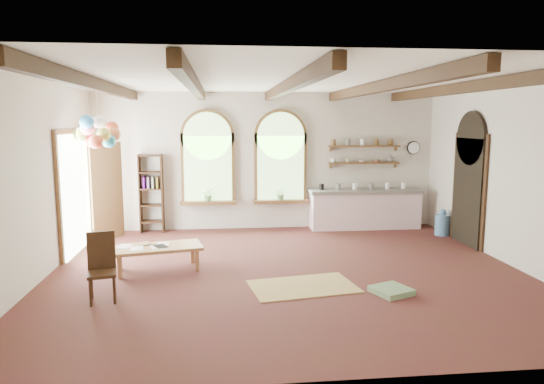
{
  "coord_description": "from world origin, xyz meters",
  "views": [
    {
      "loc": [
        -1.1,
        -7.88,
        2.55
      ],
      "look_at": [
        -0.2,
        0.6,
        1.29
      ],
      "focal_mm": 32.0,
      "sensor_mm": 36.0,
      "label": 1
    }
  ],
  "objects": [
    {
      "name": "floor",
      "position": [
        0.0,
        0.0,
        0.0
      ],
      "size": [
        8.0,
        8.0,
        0.0
      ],
      "primitive_type": "plane",
      "color": "#502121",
      "rests_on": "ground"
    },
    {
      "name": "ceiling_beams",
      "position": [
        0.0,
        0.0,
        3.1
      ],
      "size": [
        6.2,
        6.8,
        0.18
      ],
      "primitive_type": null,
      "color": "#382211",
      "rests_on": "ceiling"
    },
    {
      "name": "window_left",
      "position": [
        -1.4,
        3.43,
        1.63
      ],
      "size": [
        1.3,
        0.28,
        2.2
      ],
      "color": "brown",
      "rests_on": "floor"
    },
    {
      "name": "window_right",
      "position": [
        0.3,
        3.43,
        1.63
      ],
      "size": [
        1.3,
        0.28,
        2.2
      ],
      "color": "brown",
      "rests_on": "floor"
    },
    {
      "name": "left_doorway",
      "position": [
        -3.95,
        1.8,
        1.15
      ],
      "size": [
        0.1,
        1.9,
        2.5
      ],
      "primitive_type": "cube",
      "color": "brown",
      "rests_on": "floor"
    },
    {
      "name": "right_doorway",
      "position": [
        3.95,
        1.5,
        1.1
      ],
      "size": [
        0.1,
        1.3,
        2.4
      ],
      "primitive_type": "cube",
      "color": "black",
      "rests_on": "floor"
    },
    {
      "name": "kitchen_counter",
      "position": [
        2.3,
        3.2,
        0.48
      ],
      "size": [
        2.68,
        0.62,
        0.94
      ],
      "color": "silver",
      "rests_on": "floor"
    },
    {
      "name": "wall_shelf_lower",
      "position": [
        2.3,
        3.38,
        1.55
      ],
      "size": [
        1.7,
        0.24,
        0.04
      ],
      "primitive_type": "cube",
      "color": "brown",
      "rests_on": "wall_back"
    },
    {
      "name": "wall_shelf_upper",
      "position": [
        2.3,
        3.38,
        1.95
      ],
      "size": [
        1.7,
        0.24,
        0.04
      ],
      "primitive_type": "cube",
      "color": "brown",
      "rests_on": "wall_back"
    },
    {
      "name": "wall_clock",
      "position": [
        3.55,
        3.45,
        1.9
      ],
      "size": [
        0.32,
        0.04,
        0.32
      ],
      "primitive_type": "cylinder",
      "rotation": [
        1.57,
        0.0,
        0.0
      ],
      "color": "black",
      "rests_on": "wall_back"
    },
    {
      "name": "bookshelf",
      "position": [
        -2.7,
        3.32,
        0.9
      ],
      "size": [
        0.53,
        0.32,
        1.8
      ],
      "color": "#382211",
      "rests_on": "floor"
    },
    {
      "name": "coffee_table",
      "position": [
        -2.2,
        0.35,
        0.37
      ],
      "size": [
        1.58,
        0.97,
        0.42
      ],
      "color": "tan",
      "rests_on": "floor"
    },
    {
      "name": "side_chair",
      "position": [
        -2.8,
        -1.03,
        0.28
      ],
      "size": [
        0.46,
        0.46,
        0.98
      ],
      "color": "#382211",
      "rests_on": "floor"
    },
    {
      "name": "floor_mat",
      "position": [
        0.14,
        -0.76,
        0.01
      ],
      "size": [
        1.74,
        1.24,
        0.02
      ],
      "primitive_type": "cube",
      "rotation": [
        0.0,
        0.0,
        0.17
      ],
      "color": "tan",
      "rests_on": "floor"
    },
    {
      "name": "floor_cushion",
      "position": [
        1.4,
        -1.18,
        0.04
      ],
      "size": [
        0.66,
        0.66,
        0.09
      ],
      "primitive_type": "cube",
      "rotation": [
        0.0,
        0.0,
        0.4
      ],
      "color": "#6A875D",
      "rests_on": "floor"
    },
    {
      "name": "water_jug_a",
      "position": [
        3.42,
        3.12,
        0.24
      ],
      "size": [
        0.29,
        0.29,
        0.56
      ],
      "color": "#507EAC",
      "rests_on": "floor"
    },
    {
      "name": "water_jug_b",
      "position": [
        3.82,
        2.3,
        0.26
      ],
      "size": [
        0.31,
        0.31,
        0.6
      ],
      "color": "#507EAC",
      "rests_on": "floor"
    },
    {
      "name": "balloon_cluster",
      "position": [
        -3.41,
        1.66,
        2.33
      ],
      "size": [
        0.88,
        0.95,
        1.16
      ],
      "color": "white",
      "rests_on": "floor"
    },
    {
      "name": "table_book",
      "position": [
        -2.5,
        0.46,
        0.43
      ],
      "size": [
        0.29,
        0.31,
        0.02
      ],
      "primitive_type": "imported",
      "rotation": [
        0.0,
        0.0,
        0.62
      ],
      "color": "olive",
      "rests_on": "coffee_table"
    },
    {
      "name": "tablet",
      "position": [
        -2.15,
        0.32,
        0.43
      ],
      "size": [
        0.28,
        0.31,
        0.01
      ],
      "primitive_type": "cube",
      "rotation": [
        0.0,
        0.0,
        0.51
      ],
      "color": "black",
      "rests_on": "coffee_table"
    },
    {
      "name": "potted_plant_left",
      "position": [
        -1.4,
        3.32,
        0.85
      ],
      "size": [
        0.27,
        0.23,
        0.3
      ],
      "primitive_type": "imported",
      "color": "#598C4C",
      "rests_on": "window_left"
    },
    {
      "name": "potted_plant_right",
      "position": [
        0.3,
        3.32,
        0.85
      ],
      "size": [
        0.27,
        0.23,
        0.3
      ],
      "primitive_type": "imported",
      "color": "#598C4C",
      "rests_on": "window_right"
    },
    {
      "name": "shelf_cup_a",
      "position": [
        1.55,
        3.38,
        1.62
      ],
      "size": [
        0.12,
        0.1,
        0.1
      ],
      "primitive_type": "imported",
      "color": "white",
      "rests_on": "wall_shelf_lower"
    },
    {
      "name": "shelf_cup_b",
      "position": [
        1.9,
        3.38,
        1.62
      ],
      "size": [
        0.1,
        0.1,
        0.09
      ],
      "primitive_type": "imported",
      "color": "beige",
      "rests_on": "wall_shelf_lower"
    },
    {
      "name": "shelf_bowl_a",
      "position": [
        2.25,
        3.38,
        1.6
      ],
      "size": [
        0.22,
        0.22,
        0.05
      ],
      "primitive_type": "imported",
      "color": "beige",
      "rests_on": "wall_shelf_lower"
    },
    {
      "name": "shelf_bowl_b",
      "position": [
        2.6,
        3.38,
        1.6
      ],
      "size": [
        0.2,
        0.2,
        0.06
      ],
      "primitive_type": "imported",
      "color": "#8C664C",
      "rests_on": "wall_shelf_lower"
    },
    {
      "name": "shelf_vase",
      "position": [
        2.95,
        3.38,
        1.67
      ],
      "size": [
        0.18,
        0.18,
        0.19
      ],
      "primitive_type": "imported",
      "color": "slate",
      "rests_on": "wall_shelf_lower"
    }
  ]
}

